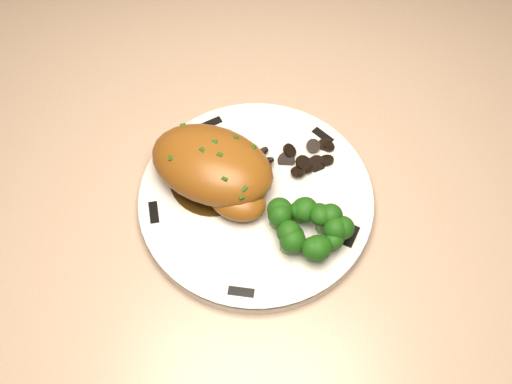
{
  "coord_description": "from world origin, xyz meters",
  "views": [
    {
      "loc": [
        0.21,
        1.25,
        1.48
      ],
      "look_at": [
        0.19,
        1.59,
        0.9
      ],
      "focal_mm": 45.0,
      "sensor_mm": 36.0,
      "label": 1
    }
  ],
  "objects_px": {
    "plate": "(256,201)",
    "broccoli_florets": "(307,226)",
    "chicken_breast": "(215,169)",
    "counter": "(226,284)"
  },
  "relations": [
    {
      "from": "chicken_breast",
      "to": "broccoli_florets",
      "type": "height_order",
      "value": "chicken_breast"
    },
    {
      "from": "chicken_breast",
      "to": "broccoli_florets",
      "type": "bearing_deg",
      "value": -10.05
    },
    {
      "from": "broccoli_florets",
      "to": "counter",
      "type": "bearing_deg",
      "value": 131.08
    },
    {
      "from": "counter",
      "to": "chicken_breast",
      "type": "xyz_separation_m",
      "value": [
        0.01,
        -0.07,
        0.48
      ]
    },
    {
      "from": "plate",
      "to": "broccoli_florets",
      "type": "bearing_deg",
      "value": -38.93
    },
    {
      "from": "plate",
      "to": "broccoli_florets",
      "type": "distance_m",
      "value": 0.07
    },
    {
      "from": "plate",
      "to": "chicken_breast",
      "type": "height_order",
      "value": "chicken_breast"
    },
    {
      "from": "plate",
      "to": "chicken_breast",
      "type": "distance_m",
      "value": 0.06
    },
    {
      "from": "counter",
      "to": "broccoli_florets",
      "type": "distance_m",
      "value": 0.5
    },
    {
      "from": "counter",
      "to": "plate",
      "type": "relative_size",
      "value": 8.13
    }
  ]
}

